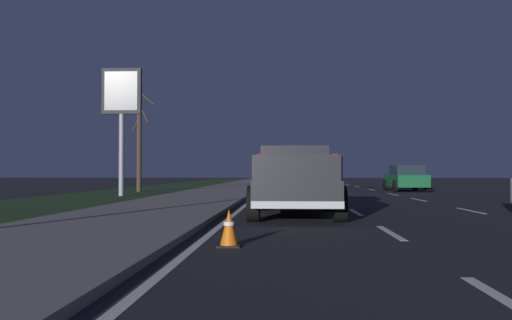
{
  "coord_description": "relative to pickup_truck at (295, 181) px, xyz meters",
  "views": [
    {
      "loc": [
        -1.03,
        3.73,
        1.17
      ],
      "look_at": [
        14.84,
        4.65,
        1.52
      ],
      "focal_mm": 36.92,
      "sensor_mm": 36.0,
      "label": 1
    }
  ],
  "objects": [
    {
      "name": "sedan_green",
      "position": [
        17.56,
        -6.9,
        -0.13
      ],
      "size": [
        4.41,
        2.03,
        1.54
      ],
      "color": "#14592D",
      "rests_on": "ground"
    },
    {
      "name": "sidewalk_shoulder",
      "position": [
        13.69,
        3.95,
        -0.85
      ],
      "size": [
        108.0,
        4.0,
        0.12
      ],
      "primitive_type": "cube",
      "color": "slate",
      "rests_on": "ground"
    },
    {
      "name": "lane_markings",
      "position": [
        16.79,
        -0.43,
        -0.91
      ],
      "size": [
        108.0,
        7.04,
        0.01
      ],
      "color": "silver",
      "rests_on": "ground"
    },
    {
      "name": "grass_verge",
      "position": [
        13.69,
        8.95,
        -0.91
      ],
      "size": [
        108.0,
        6.0,
        0.01
      ],
      "primitive_type": "cube",
      "color": "#1E3819",
      "rests_on": "ground"
    },
    {
      "name": "pickup_truck",
      "position": [
        0.0,
        0.0,
        0.0
      ],
      "size": [
        5.42,
        2.29,
        1.87
      ],
      "color": "#232328",
      "rests_on": "ground"
    },
    {
      "name": "traffic_cone_near",
      "position": [
        -6.19,
        1.12,
        -0.63
      ],
      "size": [
        0.36,
        0.36,
        0.58
      ],
      "color": "black",
      "rests_on": "ground"
    },
    {
      "name": "ground",
      "position": [
        13.69,
        -3.5,
        -0.91
      ],
      "size": [
        144.0,
        144.0,
        0.0
      ],
      "primitive_type": "plane",
      "color": "black"
    },
    {
      "name": "gas_price_sign",
      "position": [
        10.46,
        8.15,
        3.66
      ],
      "size": [
        0.27,
        1.9,
        6.14
      ],
      "color": "#99999E",
      "rests_on": "ground"
    },
    {
      "name": "bare_tree_far",
      "position": [
        15.82,
        8.8,
        2.1
      ],
      "size": [
        0.95,
        1.45,
        5.86
      ],
      "color": "#423323",
      "rests_on": "ground"
    }
  ]
}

